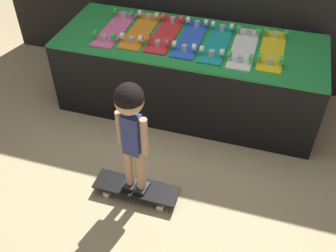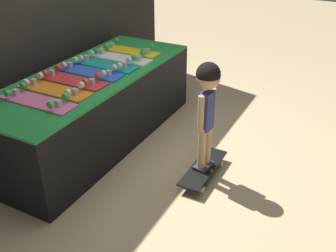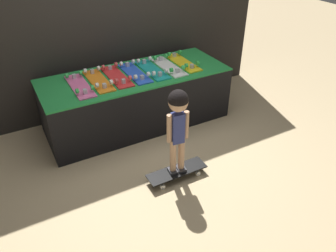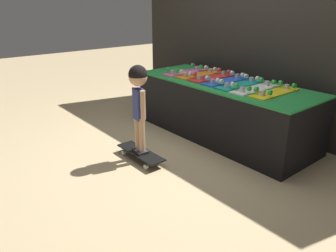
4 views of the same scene
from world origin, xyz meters
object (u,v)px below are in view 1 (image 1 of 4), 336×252
skateboard_yellow_on_rack (272,49)px  skateboard_white_on_rack (244,47)px  skateboard_orange_on_rack (141,30)px  skateboard_red_on_rack (166,33)px  skateboard_pink_on_rack (115,28)px  skateboard_teal_on_rack (217,42)px  skateboard_blue_on_rack (191,38)px  skateboard_on_floor (136,188)px  child (131,121)px

skateboard_yellow_on_rack → skateboard_white_on_rack: bearing=-171.8°
skateboard_orange_on_rack → skateboard_red_on_rack: (0.23, 0.01, 0.00)m
skateboard_pink_on_rack → skateboard_teal_on_rack: size_ratio=1.00×
skateboard_blue_on_rack → skateboard_white_on_rack: size_ratio=1.00×
skateboard_on_floor → skateboard_yellow_on_rack: bearing=57.3°
skateboard_orange_on_rack → skateboard_yellow_on_rack: same height
skateboard_orange_on_rack → skateboard_blue_on_rack: (0.46, -0.00, 0.00)m
skateboard_red_on_rack → skateboard_teal_on_rack: same height
skateboard_pink_on_rack → skateboard_yellow_on_rack: bearing=1.3°
skateboard_orange_on_rack → skateboard_white_on_rack: (0.91, -0.03, 0.00)m
skateboard_white_on_rack → skateboard_teal_on_rack: bearing=176.0°
skateboard_blue_on_rack → skateboard_teal_on_rack: bearing=-3.3°
skateboard_on_floor → child: (-0.00, -0.00, 0.67)m
skateboard_blue_on_rack → child: 1.21m
skateboard_teal_on_rack → skateboard_white_on_rack: same height
skateboard_red_on_rack → skateboard_yellow_on_rack: same height
skateboard_pink_on_rack → skateboard_blue_on_rack: same height
skateboard_orange_on_rack → skateboard_on_floor: bearing=-73.0°
skateboard_red_on_rack → skateboard_white_on_rack: same height
skateboard_white_on_rack → child: bearing=-114.9°
skateboard_orange_on_rack → skateboard_white_on_rack: bearing=-2.1°
skateboard_orange_on_rack → child: size_ratio=0.72×
skateboard_yellow_on_rack → child: child is taller
skateboard_red_on_rack → skateboard_orange_on_rack: bearing=-178.5°
skateboard_blue_on_rack → skateboard_white_on_rack: (0.46, -0.03, 0.00)m
skateboard_on_floor → skateboard_white_on_rack: bearing=65.1°
skateboard_orange_on_rack → skateboard_teal_on_rack: 0.69m
skateboard_blue_on_rack → skateboard_white_on_rack: same height
skateboard_teal_on_rack → skateboard_white_on_rack: 0.23m
skateboard_orange_on_rack → skateboard_blue_on_rack: bearing=-0.6°
skateboard_orange_on_rack → skateboard_yellow_on_rack: bearing=-0.0°
skateboard_blue_on_rack → skateboard_yellow_on_rack: 0.69m
skateboard_orange_on_rack → skateboard_teal_on_rack: (0.69, -0.02, 0.00)m
skateboard_blue_on_rack → skateboard_on_floor: skateboard_blue_on_rack is taller
skateboard_red_on_rack → skateboard_on_floor: skateboard_red_on_rack is taller
skateboard_pink_on_rack → skateboard_white_on_rack: size_ratio=1.00×
skateboard_orange_on_rack → skateboard_blue_on_rack: same height
skateboard_white_on_rack → skateboard_on_floor: 1.44m
skateboard_teal_on_rack → child: child is taller
skateboard_white_on_rack → skateboard_yellow_on_rack: bearing=8.2°
skateboard_pink_on_rack → skateboard_blue_on_rack: size_ratio=1.00×
skateboard_orange_on_rack → skateboard_on_floor: 1.41m
child → skateboard_red_on_rack: bearing=103.8°
child → skateboard_blue_on_rack: bearing=92.9°
skateboard_teal_on_rack → skateboard_yellow_on_rack: (0.46, 0.02, 0.00)m
skateboard_red_on_rack → skateboard_on_floor: 1.38m
skateboard_on_floor → skateboard_pink_on_rack: bearing=117.0°
skateboard_teal_on_rack → skateboard_on_floor: skateboard_teal_on_rack is taller
skateboard_on_floor → child: 0.67m
skateboard_orange_on_rack → skateboard_pink_on_rack: bearing=-171.9°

